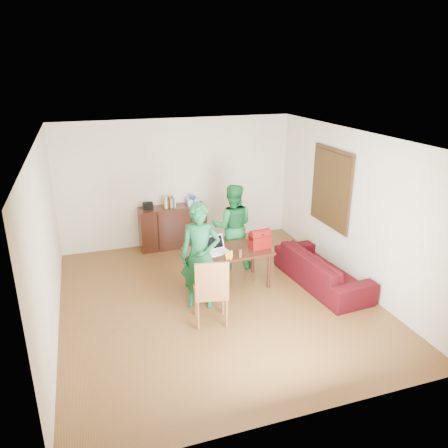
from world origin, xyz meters
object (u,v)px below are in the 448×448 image
object	(u,v)px
chair	(211,304)
table	(228,255)
red_bag	(260,241)
bottle	(240,253)
laptop	(218,250)
person_near	(200,256)
sofa	(322,269)
person_far	(232,226)

from	to	relation	value
chair	table	bearing A→B (deg)	69.24
red_bag	bottle	bearing A→B (deg)	-154.52
table	laptop	xyz separation A→B (m)	(-0.18, -0.04, 0.13)
person_near	laptop	distance (m)	0.64
chair	sofa	size ratio (longest dim) A/B	0.53
laptop	red_bag	bearing A→B (deg)	-10.88
chair	red_bag	distance (m)	1.62
chair	red_bag	bearing A→B (deg)	49.26
bottle	red_bag	xyz separation A→B (m)	(0.47, 0.28, 0.05)
sofa	person_far	bearing A→B (deg)	41.44
chair	bottle	bearing A→B (deg)	53.71
red_bag	laptop	bearing A→B (deg)	173.05
bottle	red_bag	bearing A→B (deg)	31.02
person_far	laptop	bearing A→B (deg)	74.12
person_near	laptop	size ratio (longest dim) A/B	4.35
bottle	red_bag	size ratio (longest dim) A/B	0.45
laptop	sofa	xyz separation A→B (m)	(1.80, -0.42, -0.43)
person_near	red_bag	size ratio (longest dim) A/B	4.83
table	sofa	world-z (taller)	table
table	person_far	xyz separation A→B (m)	(0.35, 0.75, 0.22)
laptop	red_bag	xyz separation A→B (m)	(0.76, -0.02, 0.09)
person_near	laptop	bearing A→B (deg)	65.39
bottle	red_bag	world-z (taller)	red_bag
table	laptop	distance (m)	0.23
laptop	person_near	bearing A→B (deg)	-144.06
person_near	red_bag	xyz separation A→B (m)	(1.20, 0.43, -0.06)
person_near	bottle	world-z (taller)	person_near
table	person_near	bearing A→B (deg)	-144.98
sofa	red_bag	bearing A→B (deg)	64.18
red_bag	sofa	bearing A→B (deg)	-26.85
table	chair	size ratio (longest dim) A/B	1.38
table	red_bag	distance (m)	0.62
bottle	person_far	bearing A→B (deg)	77.29
chair	person_near	xyz separation A→B (m)	(-0.01, 0.54, 0.55)
table	person_far	distance (m)	0.86
person_far	bottle	xyz separation A→B (m)	(-0.25, -1.10, -0.06)
table	laptop	size ratio (longest dim) A/B	3.74
person_near	sofa	bearing A→B (deg)	20.55
chair	person_far	distance (m)	2.09
person_far	sofa	xyz separation A→B (m)	(1.26, -1.22, -0.52)
laptop	bottle	xyz separation A→B (m)	(0.29, -0.30, 0.04)
person_far	red_bag	xyz separation A→B (m)	(0.22, -0.82, -0.01)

